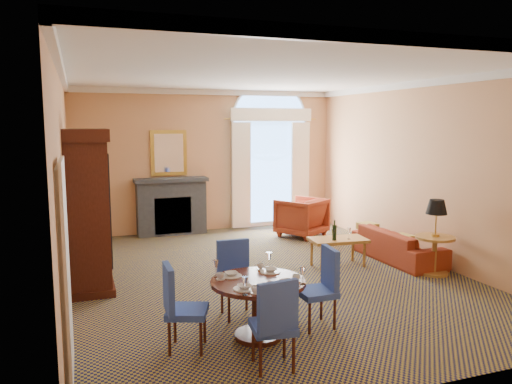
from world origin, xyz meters
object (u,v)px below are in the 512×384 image
object	(u,v)px
side_table	(436,229)
armchair	(301,217)
armoire	(86,213)
coffee_table	(338,241)
dining_table	(258,294)
sofa	(398,245)

from	to	relation	value
side_table	armchair	bearing A→B (deg)	104.81
armoire	coffee_table	xyz separation A→B (m)	(4.06, -0.26, -0.69)
dining_table	side_table	distance (m)	3.79
armoire	coffee_table	size ratio (longest dim) A/B	2.35
armchair	side_table	xyz separation A→B (m)	(0.87, -3.28, 0.33)
side_table	sofa	bearing A→B (deg)	93.14
sofa	side_table	bearing A→B (deg)	-178.42
armchair	side_table	distance (m)	3.40
sofa	side_table	world-z (taller)	side_table
sofa	coffee_table	distance (m)	1.22
sofa	armchair	xyz separation A→B (m)	(-0.82, 2.36, 0.14)
sofa	coffee_table	size ratio (longest dim) A/B	1.88
side_table	armoire	bearing A→B (deg)	167.37
armoire	sofa	distance (m)	5.35
armchair	dining_table	bearing A→B (deg)	28.80
dining_table	coffee_table	distance (m)	3.22
dining_table	sofa	xyz separation A→B (m)	(3.49, 2.25, -0.24)
sofa	side_table	distance (m)	1.03
sofa	side_table	xyz separation A→B (m)	(0.05, -0.91, 0.48)
dining_table	armchair	bearing A→B (deg)	59.86
dining_table	coffee_table	bearing A→B (deg)	44.75
sofa	armchair	bearing A→B (deg)	17.48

